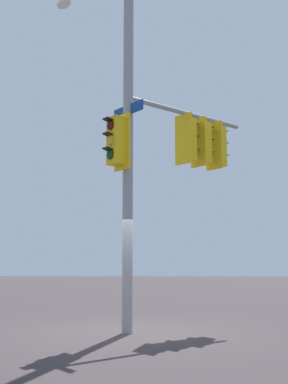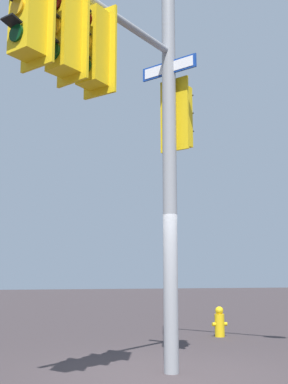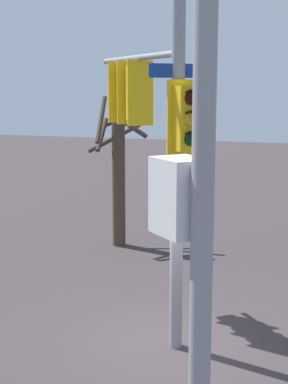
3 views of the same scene
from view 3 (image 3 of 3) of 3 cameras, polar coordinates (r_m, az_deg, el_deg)
The scene contains 4 objects.
ground_plane at distance 11.44m, azimuth 2.42°, elevation -14.55°, with size 80.00×80.00×0.00m, color #393032.
main_signal_pole_assembly at distance 11.05m, azimuth 0.56°, elevation 11.31°, with size 5.39×3.25×9.78m.
secondary_pole_assembly at distance 5.97m, azimuth 4.89°, elevation -2.34°, with size 0.77×0.78×6.84m.
bare_tree_behind_pole at distance 17.50m, azimuth -2.58°, elevation 2.14°, with size 2.09×2.08×4.50m.
Camera 3 is at (-10.00, -2.75, 4.84)m, focal length 54.57 mm.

